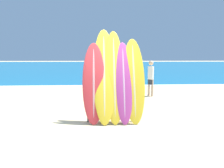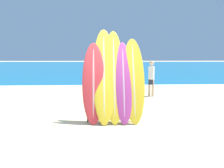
% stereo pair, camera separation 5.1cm
% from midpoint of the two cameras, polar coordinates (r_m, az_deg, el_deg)
% --- Properties ---
extents(ground_plane, '(160.00, 160.00, 0.00)m').
position_cam_midpoint_polar(ground_plane, '(5.22, -2.95, -11.51)').
color(ground_plane, '#CCB789').
extents(ocean_water, '(120.00, 60.00, 0.01)m').
position_cam_midpoint_polar(ocean_water, '(41.74, -2.87, 4.88)').
color(ocean_water, '#146693').
rests_on(ocean_water, ground_plane).
extents(surfboard_rack, '(1.38, 0.04, 0.86)m').
position_cam_midpoint_polar(surfboard_rack, '(5.63, 0.66, -5.24)').
color(surfboard_rack, '#47474C').
rests_on(surfboard_rack, ground_plane).
extents(surfboard_slot_0, '(0.57, 0.73, 2.04)m').
position_cam_midpoint_polar(surfboard_slot_0, '(5.56, -4.60, 0.41)').
color(surfboard_slot_0, red).
rests_on(surfboard_slot_0, ground_plane).
extents(surfboard_slot_1, '(0.58, 1.05, 2.42)m').
position_cam_midpoint_polar(surfboard_slot_1, '(5.62, -1.86, 2.44)').
color(surfboard_slot_1, yellow).
rests_on(surfboard_slot_1, ground_plane).
extents(surfboard_slot_2, '(0.52, 0.95, 2.37)m').
position_cam_midpoint_polar(surfboard_slot_2, '(5.62, 0.79, 2.19)').
color(surfboard_slot_2, yellow).
rests_on(surfboard_slot_2, ground_plane).
extents(surfboard_slot_3, '(0.48, 0.85, 2.06)m').
position_cam_midpoint_polar(surfboard_slot_3, '(5.59, 3.27, 0.58)').
color(surfboard_slot_3, '#B23D8E').
rests_on(surfboard_slot_3, ground_plane).
extents(surfboard_slot_4, '(0.56, 0.84, 2.16)m').
position_cam_midpoint_polar(surfboard_slot_4, '(5.64, 5.94, 1.09)').
color(surfboard_slot_4, yellow).
rests_on(surfboard_slot_4, ground_plane).
extents(person_near_water, '(0.22, 0.28, 1.67)m').
position_cam_midpoint_polar(person_near_water, '(7.71, 1.88, 1.50)').
color(person_near_water, '#846047').
rests_on(person_near_water, ground_plane).
extents(person_mid_beach, '(0.26, 0.24, 1.51)m').
position_cam_midpoint_polar(person_mid_beach, '(9.34, 10.39, 1.84)').
color(person_mid_beach, beige).
rests_on(person_mid_beach, ground_plane).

